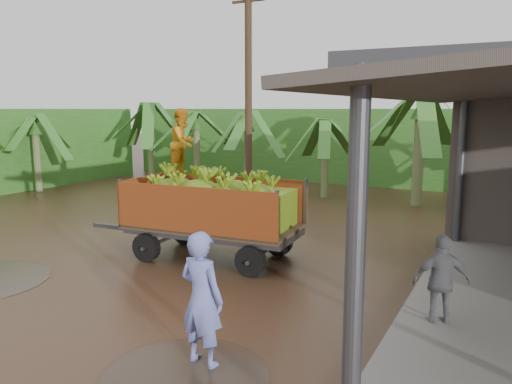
% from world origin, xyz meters
% --- Properties ---
extents(ground, '(100.00, 100.00, 0.00)m').
position_xyz_m(ground, '(0.00, 0.00, 0.00)').
color(ground, black).
rests_on(ground, ground).
extents(hedge_north, '(22.00, 3.00, 3.60)m').
position_xyz_m(hedge_north, '(-2.00, 16.00, 1.80)').
color(hedge_north, '#2D661E').
rests_on(hedge_north, ground).
extents(banana_trailer, '(5.75, 2.29, 3.60)m').
position_xyz_m(banana_trailer, '(0.23, 1.53, 1.27)').
color(banana_trailer, '#A14317').
rests_on(banana_trailer, ground).
extents(man_blue, '(0.75, 0.54, 1.94)m').
position_xyz_m(man_blue, '(2.88, -2.85, 0.97)').
color(man_blue, '#717BCD').
rests_on(man_blue, ground).
extents(man_grey, '(1.00, 0.75, 1.57)m').
position_xyz_m(man_grey, '(5.67, 0.03, 0.79)').
color(man_grey, slate).
rests_on(man_grey, ground).
extents(utility_pole, '(1.20, 0.24, 7.67)m').
position_xyz_m(utility_pole, '(-1.61, 6.71, 3.89)').
color(utility_pole, '#47301E').
rests_on(utility_pole, ground).
extents(banana_plants, '(24.30, 20.11, 4.38)m').
position_xyz_m(banana_plants, '(-5.37, 6.59, 1.87)').
color(banana_plants, '#2D661E').
rests_on(banana_plants, ground).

